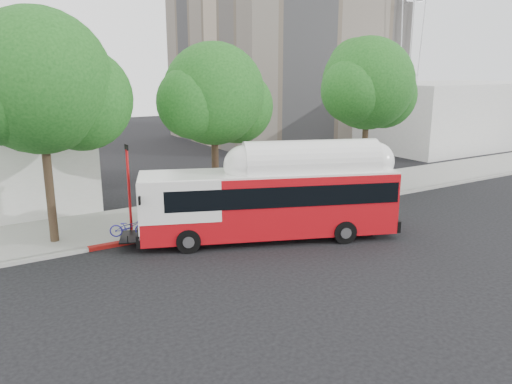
% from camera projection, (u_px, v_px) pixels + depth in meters
% --- Properties ---
extents(ground, '(120.00, 120.00, 0.00)m').
position_uv_depth(ground, '(301.00, 244.00, 21.41)').
color(ground, black).
rests_on(ground, ground).
extents(sidewalk, '(60.00, 5.00, 0.15)m').
position_uv_depth(sidewalk, '(229.00, 207.00, 26.78)').
color(sidewalk, gray).
rests_on(sidewalk, ground).
extents(curb_strip, '(60.00, 0.30, 0.15)m').
position_uv_depth(curb_strip, '(254.00, 220.00, 24.62)').
color(curb_strip, gray).
rests_on(curb_strip, ground).
extents(red_curb_segment, '(10.00, 0.32, 0.16)m').
position_uv_depth(red_curb_segment, '(198.00, 229.00, 23.10)').
color(red_curb_segment, maroon).
rests_on(red_curb_segment, ground).
extents(street_tree_left, '(6.67, 5.80, 9.74)m').
position_uv_depth(street_tree_left, '(51.00, 87.00, 20.11)').
color(street_tree_left, '#2D2116').
rests_on(street_tree_left, ground).
extents(street_tree_mid, '(5.75, 5.00, 8.62)m').
position_uv_depth(street_tree_mid, '(221.00, 98.00, 24.70)').
color(street_tree_mid, '#2D2116').
rests_on(street_tree_mid, ground).
extents(street_tree_right, '(6.21, 5.40, 9.18)m').
position_uv_depth(street_tree_right, '(373.00, 87.00, 29.53)').
color(street_tree_right, '#2D2116').
rests_on(street_tree_right, ground).
extents(horizon_block, '(20.00, 12.00, 6.00)m').
position_uv_depth(horizon_block, '(450.00, 114.00, 49.12)').
color(horizon_block, silver).
rests_on(horizon_block, ground).
extents(transit_bus, '(11.75, 6.22, 3.50)m').
position_uv_depth(transit_bus, '(271.00, 203.00, 21.67)').
color(transit_bus, '#B80C14').
rests_on(transit_bus, ground).
extents(signal_pole, '(0.12, 0.40, 4.19)m').
position_uv_depth(signal_pole, '(129.00, 191.00, 21.74)').
color(signal_pole, red).
rests_on(signal_pole, ground).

